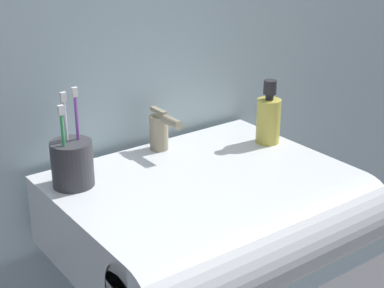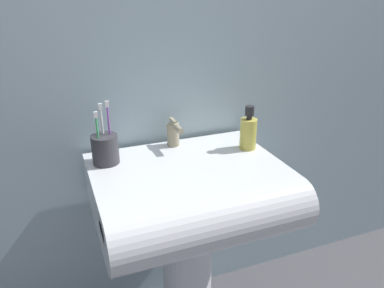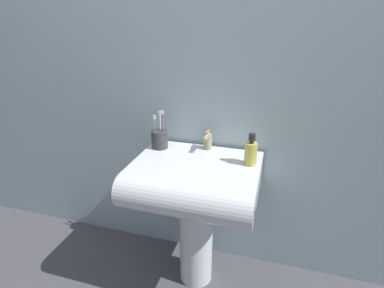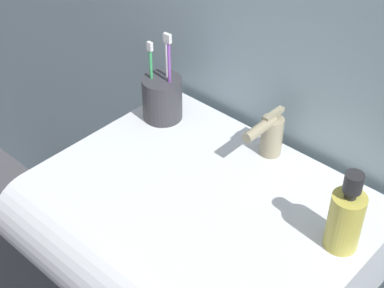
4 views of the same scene
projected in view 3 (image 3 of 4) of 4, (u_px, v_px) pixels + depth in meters
ground_plane at (196, 276)px, 1.79m from camera, size 6.00×6.00×0.00m
wall_back at (211, 64)px, 1.56m from camera, size 5.00×0.05×2.40m
sink_pedestal at (196, 236)px, 1.68m from camera, size 0.18×0.18×0.59m
sink_basin at (193, 182)px, 1.47m from camera, size 0.63×0.52×0.17m
faucet at (207, 140)px, 1.62m from camera, size 0.05×0.12×0.10m
toothbrush_cup at (160, 139)px, 1.64m from camera, size 0.09×0.09×0.21m
soap_bottle at (251, 152)px, 1.45m from camera, size 0.06×0.06×0.16m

